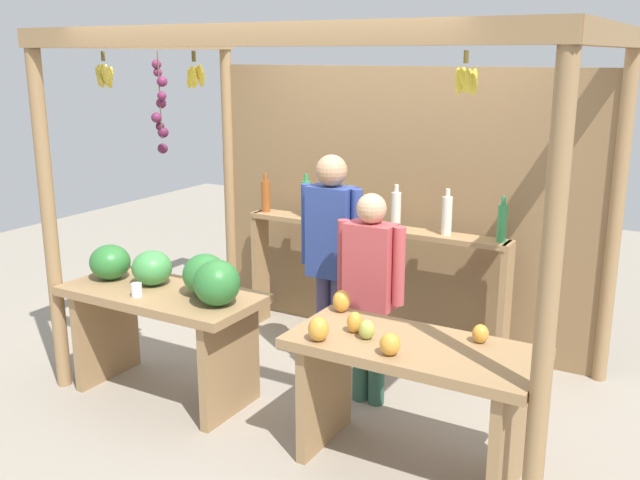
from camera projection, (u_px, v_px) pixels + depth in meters
The scene contains 7 objects.
ground_plane at pixel (334, 381), 5.19m from camera, with size 12.00×12.00×0.00m, color gray.
market_stall at pixel (366, 178), 5.24m from camera, with size 3.44×2.12×2.46m.
fruit_counter_left at pixel (168, 298), 4.81m from camera, with size 1.41×0.64×1.06m.
fruit_counter_right at pixel (409, 375), 3.98m from camera, with size 1.39×0.64×0.90m.
bottle_shelf_unit at pixel (372, 248), 5.66m from camera, with size 2.21×0.22×1.36m.
vendor_man at pixel (331, 247), 5.05m from camera, with size 0.48×0.22×1.64m.
vendor_woman at pixel (370, 282), 4.68m from camera, with size 0.48×0.20×1.45m.
Camera 1 is at (2.30, -4.17, 2.30)m, focal length 40.17 mm.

